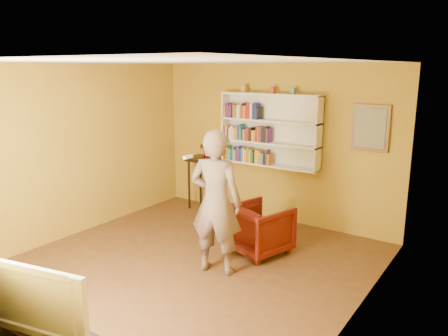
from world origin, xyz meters
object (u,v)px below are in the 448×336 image
at_px(armchair, 259,229).
at_px(television, 43,295).
at_px(bookshelf, 271,130).
at_px(console_table, 205,166).
at_px(ruby_lustre, 205,147).
at_px(person, 216,202).

height_order(armchair, television, television).
bearing_deg(bookshelf, console_table, -173.04).
bearing_deg(armchair, ruby_lustre, -15.66).
xyz_separation_m(console_table, armchair, (1.88, -1.19, -0.46)).
relative_size(ruby_lustre, television, 0.25).
distance_m(ruby_lustre, armchair, 2.37).
distance_m(ruby_lustre, television, 4.82).
distance_m(console_table, ruby_lustre, 0.37).
relative_size(bookshelf, person, 0.95).
height_order(person, television, person).
distance_m(armchair, person, 1.05).
xyz_separation_m(bookshelf, armchair, (0.57, -1.34, -1.24)).
height_order(ruby_lustre, armchair, ruby_lustre).
bearing_deg(console_table, ruby_lustre, 90.00).
xyz_separation_m(armchair, television, (-0.19, -3.31, 0.41)).
height_order(console_table, ruby_lustre, ruby_lustre).
relative_size(bookshelf, television, 1.66).
bearing_deg(person, television, 75.48).
height_order(bookshelf, console_table, bookshelf).
relative_size(console_table, television, 0.91).
bearing_deg(television, console_table, 98.30).
distance_m(console_table, armchair, 2.27).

